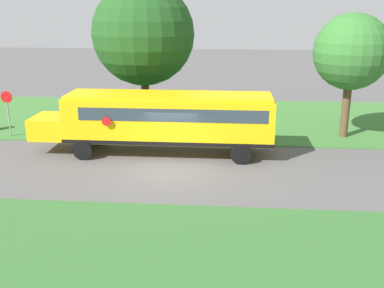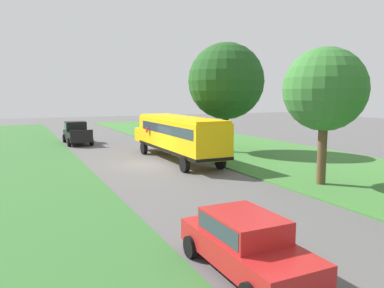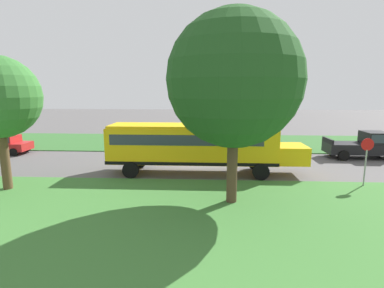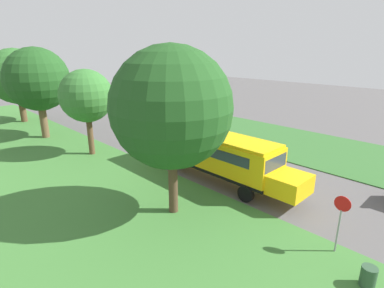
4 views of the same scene
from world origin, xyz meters
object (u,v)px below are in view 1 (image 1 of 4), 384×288
object	(u,v)px
oak_tree_roadside_mid	(352,50)
stop_sign	(8,108)
school_bus	(164,118)
oak_tree_beside_bus	(141,33)

from	to	relation	value
oak_tree_roadside_mid	stop_sign	xyz separation A→B (m)	(1.56, -19.44, -3.29)
oak_tree_roadside_mid	stop_sign	bearing A→B (deg)	-85.43
school_bus	oak_tree_roadside_mid	xyz separation A→B (m)	(-3.81, 10.04, 3.11)
school_bus	oak_tree_roadside_mid	size ratio (longest dim) A/B	1.76
oak_tree_beside_bus	stop_sign	bearing A→B (deg)	-68.46
oak_tree_beside_bus	oak_tree_roadside_mid	world-z (taller)	oak_tree_beside_bus
school_bus	stop_sign	world-z (taller)	school_bus
oak_tree_roadside_mid	stop_sign	distance (m)	19.78
oak_tree_beside_bus	oak_tree_roadside_mid	bearing A→B (deg)	83.57
oak_tree_beside_bus	oak_tree_roadside_mid	xyz separation A→B (m)	(1.36, 12.06, -0.79)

